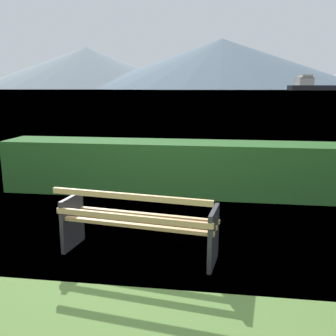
% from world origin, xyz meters
% --- Properties ---
extents(ground_plane, '(1400.00, 1400.00, 0.00)m').
position_xyz_m(ground_plane, '(0.00, 0.00, 0.00)').
color(ground_plane, '#567A38').
extents(water_surface, '(620.00, 620.00, 0.00)m').
position_xyz_m(water_surface, '(0.00, 309.24, 0.00)').
color(water_surface, '#7A99A8').
rests_on(water_surface, ground_plane).
extents(park_bench, '(1.96, 0.83, 0.87)m').
position_xyz_m(park_bench, '(-0.01, -0.06, 0.43)').
color(park_bench, tan).
rests_on(park_bench, ground_plane).
extents(hedge_row, '(6.48, 0.90, 1.01)m').
position_xyz_m(hedge_row, '(0.00, 2.78, 0.50)').
color(hedge_row, '#285B23').
rests_on(hedge_row, ground_plane).
extents(cargo_ship_large, '(63.48, 24.72, 11.46)m').
position_xyz_m(cargo_ship_large, '(77.67, 298.09, 3.20)').
color(cargo_ship_large, '#232328').
rests_on(cargo_ship_large, water_surface).
extents(distant_hills, '(772.75, 390.22, 72.34)m').
position_xyz_m(distant_hills, '(4.71, 557.23, 34.02)').
color(distant_hills, gray).
rests_on(distant_hills, ground_plane).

